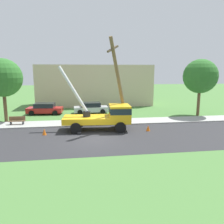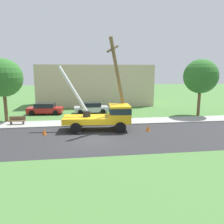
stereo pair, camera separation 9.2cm
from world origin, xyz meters
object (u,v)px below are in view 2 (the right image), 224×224
object	(u,v)px
traffic_cone_curbside	(121,123)
leaning_utility_pole	(119,83)
traffic_cone_ahead	(148,128)
park_bench	(17,121)
parked_sedan_silver	(91,108)
roadside_tree_near	(3,78)
traffic_cone_behind	(44,132)
utility_truck	(106,115)
parked_sedan_red	(45,109)
roadside_tree_far	(201,76)

from	to	relation	value
traffic_cone_curbside	leaning_utility_pole	bearing A→B (deg)	-118.19
traffic_cone_ahead	park_bench	xyz separation A→B (m)	(-12.64, 4.10, 0.18)
parked_sedan_silver	roadside_tree_near	xyz separation A→B (m)	(-9.47, -3.63, 4.05)
leaning_utility_pole	traffic_cone_ahead	distance (m)	5.04
traffic_cone_behind	roadside_tree_near	xyz separation A→B (m)	(-4.92, 5.98, 4.48)
utility_truck	leaning_utility_pole	bearing A→B (deg)	24.17
utility_truck	roadside_tree_near	size ratio (longest dim) A/B	0.99
traffic_cone_behind	traffic_cone_curbside	distance (m)	7.48
leaning_utility_pole	traffic_cone_curbside	size ratio (longest dim) A/B	15.26
traffic_cone_curbside	park_bench	size ratio (longest dim) A/B	0.35
park_bench	roadside_tree_near	xyz separation A→B (m)	(-1.63, 1.92, 4.30)
traffic_cone_behind	roadside_tree_near	world-z (taller)	roadside_tree_near
traffic_cone_curbside	roadside_tree_near	distance (m)	13.46
parked_sedan_silver	parked_sedan_red	bearing A→B (deg)	178.09
utility_truck	parked_sedan_red	world-z (taller)	utility_truck
park_bench	roadside_tree_near	distance (m)	4.98
utility_truck	roadside_tree_far	size ratio (longest dim) A/B	0.97
traffic_cone_ahead	utility_truck	bearing A→B (deg)	165.38
traffic_cone_curbside	parked_sedan_silver	bearing A→B (deg)	109.24
leaning_utility_pole	parked_sedan_silver	world-z (taller)	leaning_utility_pole
traffic_cone_ahead	parked_sedan_red	bearing A→B (deg)	137.34
leaning_utility_pole	traffic_cone_curbside	xyz separation A→B (m)	(0.29, 0.55, -4.09)
traffic_cone_behind	park_bench	xyz separation A→B (m)	(-3.29, 4.06, 0.18)
utility_truck	traffic_cone_behind	distance (m)	5.71
traffic_cone_ahead	traffic_cone_behind	bearing A→B (deg)	179.78
utility_truck	traffic_cone_curbside	xyz separation A→B (m)	(1.65, 1.16, -1.13)
traffic_cone_curbside	park_bench	xyz separation A→B (m)	(-10.46, 1.94, 0.18)
park_bench	roadside_tree_near	size ratio (longest dim) A/B	0.23
leaning_utility_pole	roadside_tree_far	distance (m)	11.85
traffic_cone_ahead	park_bench	distance (m)	13.29
utility_truck	parked_sedan_red	xyz separation A→B (m)	(-6.85, 8.85, -0.70)
traffic_cone_behind	parked_sedan_red	world-z (taller)	parked_sedan_red
roadside_tree_near	roadside_tree_far	xyz separation A→B (m)	(22.67, 0.28, 0.07)
traffic_cone_behind	park_bench	world-z (taller)	park_bench
traffic_cone_ahead	roadside_tree_near	world-z (taller)	roadside_tree_near
traffic_cone_curbside	traffic_cone_ahead	bearing A→B (deg)	-44.71
traffic_cone_behind	parked_sedan_silver	size ratio (longest dim) A/B	0.13
leaning_utility_pole	traffic_cone_curbside	world-z (taller)	leaning_utility_pole
leaning_utility_pole	park_bench	bearing A→B (deg)	166.24
utility_truck	parked_sedan_silver	bearing A→B (deg)	96.34
traffic_cone_behind	park_bench	bearing A→B (deg)	128.98
traffic_cone_curbside	parked_sedan_silver	size ratio (longest dim) A/B	0.13
traffic_cone_ahead	traffic_cone_behind	world-z (taller)	same
traffic_cone_ahead	traffic_cone_behind	distance (m)	9.35
park_bench	roadside_tree_far	size ratio (longest dim) A/B	0.23
traffic_cone_ahead	traffic_cone_curbside	distance (m)	3.07
leaning_utility_pole	roadside_tree_near	world-z (taller)	leaning_utility_pole
traffic_cone_behind	traffic_cone_curbside	xyz separation A→B (m)	(7.17, 2.12, 0.00)
leaning_utility_pole	parked_sedan_silver	distance (m)	9.13
utility_truck	parked_sedan_silver	distance (m)	8.73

